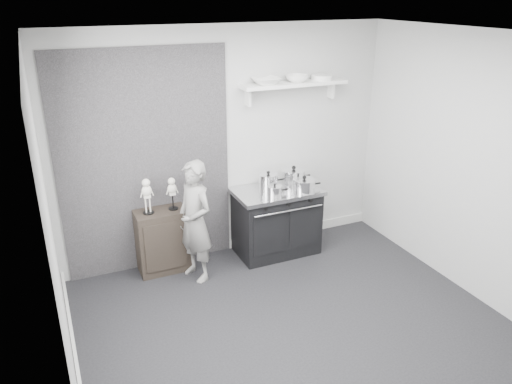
# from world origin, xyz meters

# --- Properties ---
(ground) EXTENTS (4.00, 4.00, 0.00)m
(ground) POSITION_xyz_m (0.00, 0.00, 0.00)
(ground) COLOR black
(ground) RESTS_ON ground
(room_shell) EXTENTS (4.02, 3.62, 2.71)m
(room_shell) POSITION_xyz_m (-0.09, 0.15, 1.64)
(room_shell) COLOR #B5B6B3
(room_shell) RESTS_ON ground
(wall_shelf) EXTENTS (1.30, 0.26, 0.24)m
(wall_shelf) POSITION_xyz_m (0.80, 1.68, 2.01)
(wall_shelf) COLOR white
(wall_shelf) RESTS_ON room_shell
(stove) EXTENTS (1.02, 0.64, 0.82)m
(stove) POSITION_xyz_m (0.51, 1.48, 0.41)
(stove) COLOR black
(stove) RESTS_ON ground
(side_cabinet) EXTENTS (0.57, 0.33, 0.74)m
(side_cabinet) POSITION_xyz_m (-0.88, 1.61, 0.37)
(side_cabinet) COLOR black
(side_cabinet) RESTS_ON ground
(child) EXTENTS (0.48, 0.58, 1.37)m
(child) POSITION_xyz_m (-0.57, 1.30, 0.69)
(child) COLOR gray
(child) RESTS_ON ground
(pot_back_left) EXTENTS (0.32, 0.23, 0.21)m
(pot_back_left) POSITION_xyz_m (0.44, 1.58, 0.91)
(pot_back_left) COLOR silver
(pot_back_left) RESTS_ON stove
(pot_back_right) EXTENTS (0.37, 0.28, 0.24)m
(pot_back_right) POSITION_xyz_m (0.77, 1.55, 0.92)
(pot_back_right) COLOR silver
(pot_back_right) RESTS_ON stove
(pot_front_right) EXTENTS (0.35, 0.27, 0.19)m
(pot_front_right) POSITION_xyz_m (0.78, 1.32, 0.90)
(pot_front_right) COLOR silver
(pot_front_right) RESTS_ON stove
(pot_front_center) EXTENTS (0.26, 0.17, 0.14)m
(pot_front_center) POSITION_xyz_m (0.41, 1.33, 0.88)
(pot_front_center) COLOR silver
(pot_front_center) RESTS_ON stove
(skeleton_full) EXTENTS (0.13, 0.08, 0.47)m
(skeleton_full) POSITION_xyz_m (-1.01, 1.61, 0.97)
(skeleton_full) COLOR white
(skeleton_full) RESTS_ON side_cabinet
(skeleton_torso) EXTENTS (0.12, 0.08, 0.43)m
(skeleton_torso) POSITION_xyz_m (-0.73, 1.61, 0.96)
(skeleton_torso) COLOR white
(skeleton_torso) RESTS_ON side_cabinet
(bowl_large) EXTENTS (0.32, 0.32, 0.08)m
(bowl_large) POSITION_xyz_m (0.44, 1.67, 2.08)
(bowl_large) COLOR white
(bowl_large) RESTS_ON wall_shelf
(bowl_small) EXTENTS (0.26, 0.26, 0.08)m
(bowl_small) POSITION_xyz_m (0.84, 1.67, 2.08)
(bowl_small) COLOR white
(bowl_small) RESTS_ON wall_shelf
(plate_stack) EXTENTS (0.25, 0.25, 0.06)m
(plate_stack) POSITION_xyz_m (1.17, 1.67, 2.07)
(plate_stack) COLOR white
(plate_stack) RESTS_ON wall_shelf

